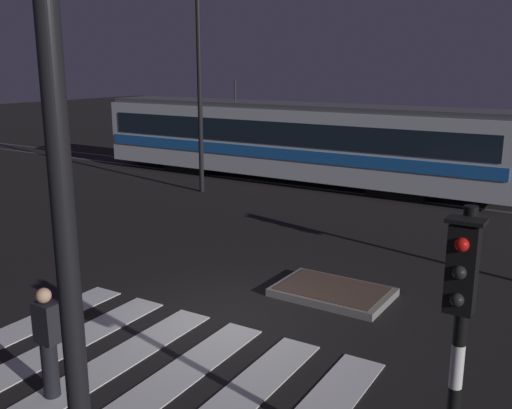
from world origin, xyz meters
name	(u,v)px	position (x,y,z in m)	size (l,w,h in m)	color
ground_plane	(227,318)	(0.00, 0.00, 0.00)	(120.00, 120.00, 0.00)	black
rail_near	(415,201)	(0.00, 11.66, 0.01)	(80.00, 0.12, 0.03)	#59595E
rail_far	(426,193)	(0.00, 13.10, 0.01)	(80.00, 0.12, 0.03)	#59595E
crosswalk_zebra	(150,366)	(0.00, -2.18, 0.01)	(6.64, 4.16, 0.02)	silver
traffic_island	(333,292)	(1.25, 2.10, 0.09)	(2.38, 1.56, 0.18)	slate
traffic_light_corner_near_right	(459,320)	(4.86, -2.78, 2.27)	(0.36, 0.42, 3.44)	black
street_lamp_trackside_left	(195,60)	(-7.45, 8.58, 4.93)	(0.44, 1.21, 7.87)	black
street_lamp_near_kerb	(20,27)	(2.54, -5.87, 5.02)	(0.44, 1.21, 8.04)	black
tram	(289,140)	(-5.62, 12.38, 1.75)	(18.04, 2.58, 4.15)	silver
pedestrian_waiting_at_kerb	(48,342)	(-0.61, -3.61, 0.88)	(0.36, 0.24, 1.71)	black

